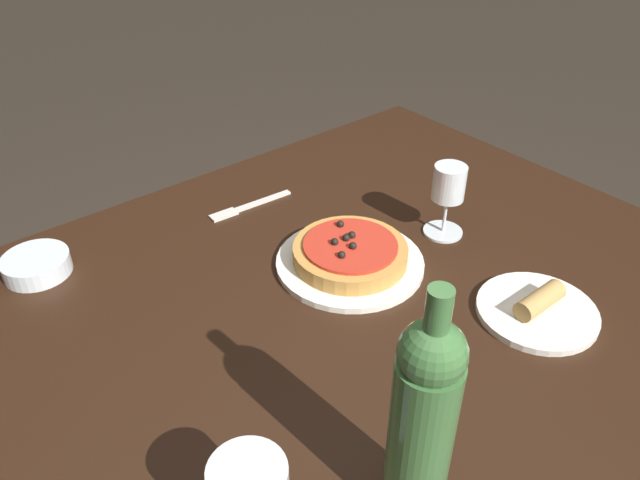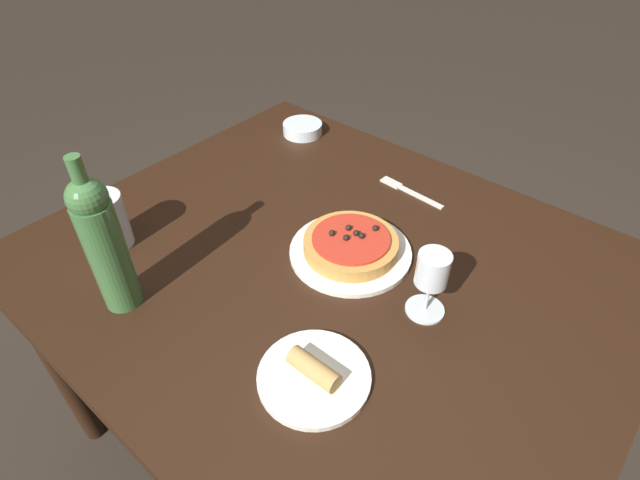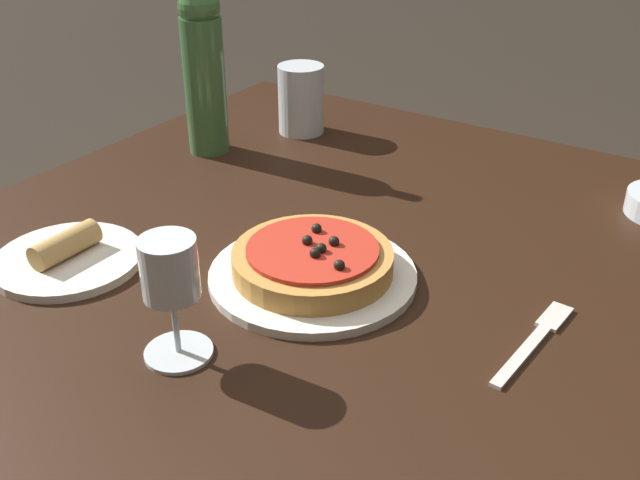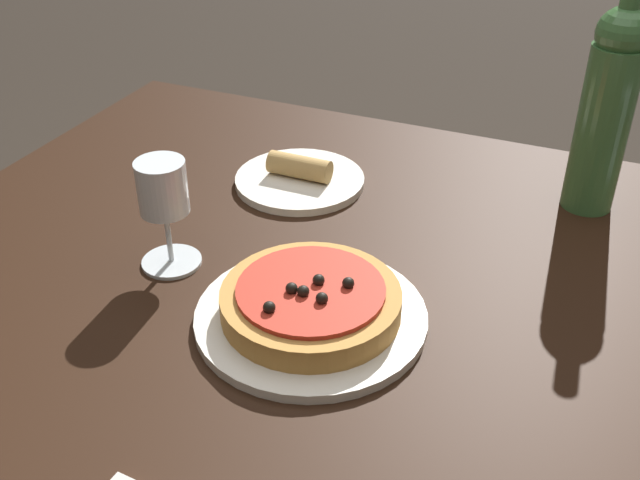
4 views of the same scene
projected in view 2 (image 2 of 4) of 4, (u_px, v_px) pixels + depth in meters
ground_plane at (325, 435)px, 1.58m from camera, size 14.00×14.00×0.00m
dining_table at (327, 289)px, 1.15m from camera, size 1.25×1.05×0.75m
dinner_plate at (350, 252)px, 1.11m from camera, size 0.27×0.27×0.01m
pizza at (351, 244)px, 1.09m from camera, size 0.21×0.21×0.05m
wine_glass at (432, 274)px, 0.92m from camera, size 0.08×0.08×0.15m
wine_bottle at (104, 243)px, 0.91m from camera, size 0.07×0.07×0.33m
water_cup at (107, 221)px, 1.10m from camera, size 0.09×0.09×0.13m
side_bowl at (303, 129)px, 1.52m from camera, size 0.12×0.12×0.03m
fork at (407, 191)px, 1.29m from camera, size 0.19×0.03×0.00m
side_plate at (314, 375)px, 0.86m from camera, size 0.20×0.20×0.05m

